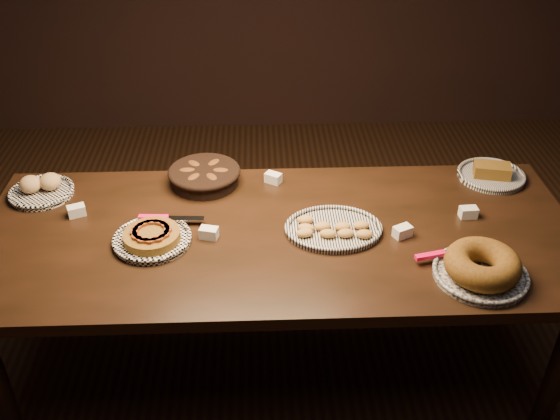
{
  "coord_description": "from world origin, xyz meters",
  "views": [
    {
      "loc": [
        -0.07,
        -2.01,
        2.2
      ],
      "look_at": [
        0.01,
        0.05,
        0.82
      ],
      "focal_mm": 40.0,
      "sensor_mm": 36.0,
      "label": 1
    }
  ],
  "objects_px": {
    "madeleine_platter": "(333,229)",
    "buffet_table": "(279,246)",
    "apple_tart_plate": "(152,237)",
    "bundt_cake_plate": "(482,267)"
  },
  "relations": [
    {
      "from": "bundt_cake_plate",
      "to": "buffet_table",
      "type": "bearing_deg",
      "value": 168.31
    },
    {
      "from": "buffet_table",
      "to": "bundt_cake_plate",
      "type": "height_order",
      "value": "bundt_cake_plate"
    },
    {
      "from": "buffet_table",
      "to": "apple_tart_plate",
      "type": "relative_size",
      "value": 6.88
    },
    {
      "from": "apple_tart_plate",
      "to": "madeleine_platter",
      "type": "distance_m",
      "value": 0.71
    },
    {
      "from": "buffet_table",
      "to": "apple_tart_plate",
      "type": "height_order",
      "value": "apple_tart_plate"
    },
    {
      "from": "madeleine_platter",
      "to": "buffet_table",
      "type": "bearing_deg",
      "value": -170.2
    },
    {
      "from": "buffet_table",
      "to": "apple_tart_plate",
      "type": "xyz_separation_m",
      "value": [
        -0.49,
        -0.05,
        0.1
      ]
    },
    {
      "from": "madeleine_platter",
      "to": "apple_tart_plate",
      "type": "bearing_deg",
      "value": -164.04
    },
    {
      "from": "apple_tart_plate",
      "to": "bundt_cake_plate",
      "type": "relative_size",
      "value": 0.89
    },
    {
      "from": "apple_tart_plate",
      "to": "buffet_table",
      "type": "bearing_deg",
      "value": 0.9
    }
  ]
}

